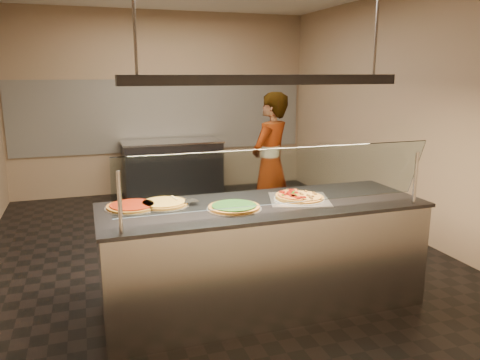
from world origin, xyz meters
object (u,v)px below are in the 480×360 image
object	(u,v)px
half_pizza_sausage	(310,196)
pizza_tomato	(132,206)
worker	(270,164)
half_pizza_pepperoni	(289,197)
pizza_spatula	(181,199)
heat_lamp_housing	(265,80)
perforated_tray	(299,199)
prep_table	(172,169)
serving_counter	(263,255)
pizza_spinach	(234,207)
sneeze_guard	(280,178)
pizza_cheese	(164,203)

from	to	relation	value
half_pizza_sausage	pizza_tomato	size ratio (longest dim) A/B	1.04
pizza_tomato	worker	size ratio (longest dim) A/B	0.25
half_pizza_pepperoni	worker	bearing A→B (deg)	72.77
pizza_spatula	heat_lamp_housing	size ratio (longest dim) A/B	0.10
perforated_tray	half_pizza_sausage	distance (m)	0.10
prep_table	serving_counter	bearing A→B (deg)	-89.16
worker	pizza_spinach	bearing A→B (deg)	21.72
perforated_tray	half_pizza_sausage	xyz separation A→B (m)	(0.10, 0.00, 0.02)
pizza_spatula	prep_table	distance (m)	3.80
pizza_spatula	worker	bearing A→B (deg)	46.88
pizza_spatula	sneeze_guard	bearing A→B (deg)	-41.96
half_pizza_pepperoni	pizza_spinach	bearing A→B (deg)	-170.22
pizza_cheese	pizza_spatula	xyz separation A→B (m)	(0.15, 0.02, 0.01)
pizza_cheese	pizza_tomato	world-z (taller)	same
worker	perforated_tray	bearing A→B (deg)	37.37
pizza_tomato	pizza_spinach	bearing A→B (deg)	-21.17
pizza_spatula	prep_table	world-z (taller)	pizza_spatula
prep_table	heat_lamp_housing	xyz separation A→B (m)	(0.06, -3.97, 1.48)
sneeze_guard	pizza_spinach	bearing A→B (deg)	136.94
sneeze_guard	half_pizza_pepperoni	size ratio (longest dim) A/B	5.46
perforated_tray	prep_table	bearing A→B (deg)	95.69
half_pizza_pepperoni	pizza_spinach	world-z (taller)	half_pizza_pepperoni
half_pizza_pepperoni	pizza_cheese	bearing A→B (deg)	168.38
pizza_spinach	pizza_cheese	size ratio (longest dim) A/B	1.03
heat_lamp_housing	pizza_cheese	bearing A→B (deg)	164.15
half_pizza_sausage	pizza_cheese	xyz separation A→B (m)	(-1.24, 0.21, -0.01)
heat_lamp_housing	pizza_spatula	bearing A→B (deg)	159.35
sneeze_guard	perforated_tray	world-z (taller)	sneeze_guard
half_pizza_pepperoni	heat_lamp_housing	world-z (taller)	heat_lamp_housing
perforated_tray	pizza_tomato	distance (m)	1.42
pizza_spatula	heat_lamp_housing	xyz separation A→B (m)	(0.66, -0.25, 0.99)
serving_counter	worker	distance (m)	2.00
half_pizza_pepperoni	half_pizza_sausage	distance (m)	0.20
perforated_tray	pizza_tomato	size ratio (longest dim) A/B	1.44
half_pizza_sausage	prep_table	xyz separation A→B (m)	(-0.50, 3.96, -0.49)
pizza_spatula	prep_table	bearing A→B (deg)	80.86
pizza_spinach	pizza_cheese	bearing A→B (deg)	149.63
sneeze_guard	pizza_spatula	distance (m)	0.92
perforated_tray	pizza_spinach	distance (m)	0.63
sneeze_guard	prep_table	bearing A→B (deg)	90.77
pizza_spatula	half_pizza_pepperoni	bearing A→B (deg)	-14.63
pizza_spinach	worker	size ratio (longest dim) A/B	0.25
worker	serving_counter	bearing A→B (deg)	27.89
pizza_cheese	worker	bearing A→B (deg)	44.43
pizza_spinach	prep_table	bearing A→B (deg)	86.78
half_pizza_sausage	pizza_spatula	distance (m)	1.12
pizza_tomato	heat_lamp_housing	world-z (taller)	heat_lamp_housing
half_pizza_sausage	pizza_spatula	world-z (taller)	half_pizza_sausage
sneeze_guard	perforated_tray	size ratio (longest dim) A/B	3.97
perforated_tray	heat_lamp_housing	bearing A→B (deg)	-177.61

